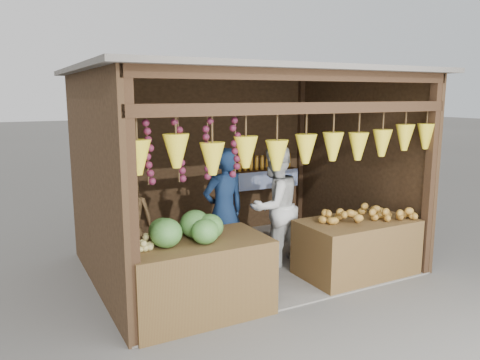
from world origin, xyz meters
name	(u,v)px	position (x,y,z in m)	size (l,w,h in m)	color
ground	(244,263)	(0.00, 0.00, 0.00)	(80.00, 80.00, 0.00)	#514F49
stall_structure	(244,146)	(-0.03, -0.04, 1.67)	(4.30, 3.30, 2.66)	slate
back_shelf	(262,181)	(1.05, 1.28, 0.87)	(1.25, 0.32, 1.32)	#382314
counter_left	(197,277)	(-1.18, -1.11, 0.41)	(1.53, 0.85, 0.82)	#50351A
counter_right	(356,248)	(1.10, -1.05, 0.37)	(1.50, 0.85, 0.74)	#4C3419
stool	(132,273)	(-1.58, 0.04, 0.14)	(0.29, 0.29, 0.27)	black
man_standing	(224,211)	(-0.40, -0.18, 0.84)	(0.61, 0.40, 1.68)	#132648
woman_standing	(274,206)	(0.33, -0.26, 0.84)	(0.82, 0.64, 1.68)	silver
vendor_seated	(130,218)	(-1.58, 0.04, 0.84)	(0.56, 0.36, 1.14)	brown
melon_pile	(189,227)	(-1.25, -1.10, 0.98)	(1.00, 0.50, 0.32)	#1D5416
tanfruit_pile	(140,243)	(-1.79, -1.12, 0.89)	(0.34, 0.40, 0.13)	tan
mango_pile	(367,212)	(1.20, -1.11, 0.85)	(1.40, 0.64, 0.22)	#BC3F19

